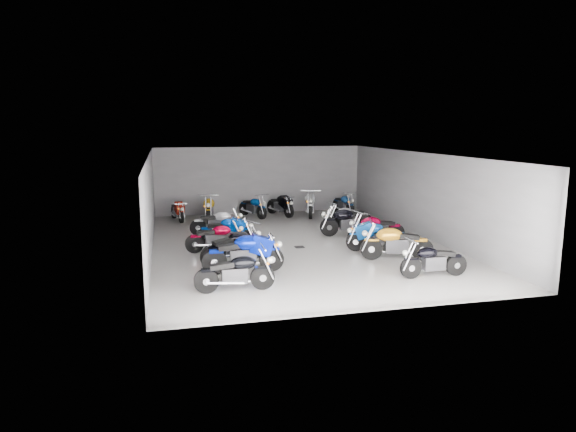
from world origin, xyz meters
name	(u,v)px	position (x,y,z in m)	size (l,w,h in m)	color
ground	(296,244)	(0.00, 0.00, 0.00)	(14.00, 14.00, 0.00)	gray
wall_back	(260,180)	(0.00, 7.00, 1.60)	(10.00, 0.10, 3.20)	slate
wall_left	(150,205)	(-5.00, 0.00, 1.60)	(0.10, 14.00, 3.20)	slate
wall_right	(424,196)	(5.00, 0.00, 1.60)	(0.10, 14.00, 3.20)	slate
ceiling	(296,154)	(0.00, 0.00, 3.22)	(10.00, 14.00, 0.04)	black
drain_grate	(299,247)	(0.00, -0.50, 0.01)	(0.32, 0.32, 0.01)	black
motorcycle_left_a	(236,272)	(-2.83, -4.80, 0.50)	(2.08, 0.42, 0.92)	black
motorcycle_left_b	(244,254)	(-2.36, -3.19, 0.57)	(2.38, 0.48, 1.05)	black
motorcycle_left_c	(233,246)	(-2.53, -2.06, 0.52)	(2.06, 1.02, 0.96)	black
motorcycle_left_d	(216,238)	(-2.90, -0.46, 0.48)	(2.02, 0.41, 0.89)	black
motorcycle_left_e	(226,231)	(-2.44, 0.48, 0.50)	(2.04, 0.66, 0.91)	black
motorcycle_left_f	(217,223)	(-2.58, 2.15, 0.50)	(2.07, 0.54, 0.92)	black
motorcycle_right_a	(433,260)	(2.71, -4.85, 0.48)	(1.99, 0.39, 0.87)	black
motorcycle_right_b	(396,243)	(2.51, -2.89, 0.55)	(2.24, 0.78, 1.01)	black
motorcycle_right_c	(377,237)	(2.38, -1.69, 0.51)	(2.08, 0.75, 0.94)	black
motorcycle_right_d	(376,230)	(2.75, -0.76, 0.54)	(2.26, 0.52, 0.99)	black
motorcycle_right_e	(349,222)	(2.33, 0.87, 0.55)	(2.30, 0.55, 1.01)	black
motorcycle_right_f	(348,217)	(2.77, 2.12, 0.49)	(2.05, 0.46, 0.90)	black
motorcycle_back_a	(178,211)	(-3.99, 5.68, 0.46)	(0.55, 1.88, 0.83)	black
motorcycle_back_b	(209,209)	(-2.61, 5.28, 0.56)	(0.56, 2.33, 1.03)	black
motorcycle_back_c	(253,207)	(-0.57, 5.76, 0.49)	(0.99, 1.92, 0.90)	black
motorcycle_back_d	(280,205)	(0.76, 5.86, 0.51)	(0.87, 2.02, 0.93)	black
motorcycle_back_e	(310,204)	(2.10, 5.46, 0.57)	(0.76, 2.35, 1.05)	black
motorcycle_back_f	(344,204)	(3.78, 5.52, 0.50)	(0.47, 2.09, 0.92)	black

